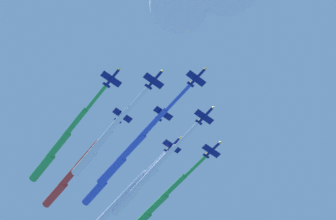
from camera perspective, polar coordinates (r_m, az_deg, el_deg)
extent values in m
cylinder|color=navy|center=(173.48, 3.69, 4.12)|extent=(4.40, 8.79, 1.15)
cone|color=yellow|center=(172.13, 4.80, 5.30)|extent=(1.49, 1.61, 1.09)
cylinder|color=black|center=(174.87, 2.66, 3.04)|extent=(1.02, 0.88, 0.86)
ellipsoid|color=black|center=(173.35, 4.10, 4.65)|extent=(1.44, 2.06, 0.71)
cube|color=navy|center=(173.59, 3.57, 3.99)|extent=(8.80, 5.62, 0.52)
cube|color=yellow|center=(175.05, 4.51, 3.29)|extent=(1.51, 2.40, 0.13)
cube|color=yellow|center=(172.32, 2.61, 4.72)|extent=(1.51, 2.40, 0.13)
cube|color=navy|center=(174.58, 2.87, 3.26)|extent=(3.38, 2.21, 0.24)
cube|color=yellow|center=(175.42, 2.84, 3.40)|extent=(0.71, 1.38, 1.90)
cylinder|color=blue|center=(177.35, 1.05, 1.32)|extent=(7.61, 16.22, 1.46)
cylinder|color=blue|center=(182.82, -1.99, -1.78)|extent=(8.29, 16.49, 2.19)
cylinder|color=blue|center=(189.51, -4.66, -4.79)|extent=(8.97, 16.76, 2.92)
cylinder|color=blue|center=(197.07, -7.16, -7.57)|extent=(9.65, 17.03, 3.65)
cylinder|color=navy|center=(179.32, 4.69, -0.74)|extent=(4.18, 8.82, 1.11)
cone|color=yellow|center=(177.69, 5.75, 0.37)|extent=(1.45, 1.59, 1.06)
cylinder|color=black|center=(180.97, 3.72, -1.77)|extent=(0.99, 0.85, 0.84)
ellipsoid|color=black|center=(179.07, 5.09, -0.23)|extent=(1.38, 2.05, 0.69)
cube|color=navy|center=(179.46, 4.58, -0.87)|extent=(8.82, 5.46, 0.25)
cube|color=yellow|center=(181.01, 5.51, -1.50)|extent=(1.46, 2.40, 0.11)
cube|color=yellow|center=(178.09, 3.64, -0.20)|extent=(1.46, 2.40, 0.11)
cube|color=navy|center=(180.62, 3.92, -1.56)|extent=(3.38, 2.15, 0.14)
cube|color=yellow|center=(181.44, 3.90, -1.41)|extent=(0.62, 1.36, 1.90)
cylinder|color=white|center=(183.79, 2.22, -3.35)|extent=(7.10, 16.00, 1.42)
cylinder|color=white|center=(189.81, -0.61, -6.20)|extent=(7.76, 16.25, 2.13)
cylinder|color=white|center=(196.95, -3.12, -8.95)|extent=(8.43, 16.49, 2.84)
cylinder|color=white|center=(204.86, -5.47, -11.48)|extent=(9.09, 16.74, 3.55)
cylinder|color=navy|center=(171.29, -1.72, 3.84)|extent=(4.31, 8.81, 1.15)
cone|color=yellow|center=(169.60, -0.67, 5.05)|extent=(1.49, 1.61, 1.09)
cylinder|color=black|center=(172.99, -2.69, 2.73)|extent=(1.02, 0.87, 0.86)
ellipsoid|color=black|center=(171.03, -1.32, 4.38)|extent=(1.42, 2.06, 0.71)
cube|color=navy|center=(171.43, -1.83, 3.71)|extent=(8.81, 5.54, 0.52)
cube|color=yellow|center=(172.62, -0.83, 3.02)|extent=(1.48, 2.40, 0.13)
cube|color=yellow|center=(170.45, -2.86, 4.43)|extent=(1.48, 2.40, 0.13)
cube|color=navy|center=(172.63, -2.50, 2.96)|extent=(3.38, 2.18, 0.25)
cube|color=yellow|center=(173.48, -2.50, 3.10)|extent=(0.70, 1.38, 1.90)
cylinder|color=white|center=(175.52, -3.99, 1.24)|extent=(6.52, 13.89, 1.46)
cylinder|color=white|center=(180.82, -6.44, -1.44)|extent=(7.20, 14.15, 2.19)
cylinder|color=white|center=(186.98, -8.56, -4.07)|extent=(7.88, 14.42, 2.92)
cylinder|color=white|center=(193.76, -10.55, -6.52)|extent=(8.57, 14.68, 3.66)
cylinder|color=navy|center=(181.13, -0.50, -0.31)|extent=(4.22, 8.85, 1.17)
cone|color=yellow|center=(179.23, 0.49, 0.80)|extent=(1.49, 1.60, 1.11)
cylinder|color=black|center=(183.03, -1.42, -1.33)|extent=(1.03, 0.87, 0.87)
ellipsoid|color=black|center=(180.77, -0.12, 0.20)|extent=(1.41, 2.06, 0.73)
cube|color=navy|center=(181.30, -0.61, -0.43)|extent=(8.81, 5.45, 0.66)
cube|color=yellow|center=(182.72, 0.35, -1.03)|extent=(1.46, 2.40, 0.14)
cube|color=yellow|center=(180.06, -1.57, 0.20)|extent=(1.46, 2.40, 0.14)
cube|color=navy|center=(182.63, -1.23, -1.12)|extent=(3.38, 2.14, 0.30)
cube|color=yellow|center=(183.43, -1.24, -0.96)|extent=(0.71, 1.40, 1.90)
cylinder|color=blue|center=(185.96, -2.71, -2.78)|extent=(6.66, 14.75, 1.48)
cylinder|color=blue|center=(192.05, -5.15, -5.37)|extent=(7.36, 15.01, 2.23)
cylinder|color=blue|center=(199.05, -7.28, -7.88)|extent=(8.05, 15.27, 2.97)
cylinder|color=blue|center=(206.67, -9.27, -10.20)|extent=(8.75, 15.53, 3.71)
cylinder|color=navy|center=(187.39, 5.60, -5.07)|extent=(4.33, 8.80, 1.14)
cone|color=yellow|center=(185.58, 6.64, -4.05)|extent=(1.48, 1.60, 1.08)
cylinder|color=black|center=(189.19, 4.64, -6.00)|extent=(1.01, 0.87, 0.85)
ellipsoid|color=black|center=(187.04, 5.99, -4.59)|extent=(1.42, 2.06, 0.71)
cube|color=navy|center=(187.55, 5.49, -5.18)|extent=(8.81, 5.56, 0.44)
cube|color=yellow|center=(189.38, 6.36, -5.75)|extent=(1.49, 2.40, 0.13)
cube|color=yellow|center=(185.89, 4.61, -4.58)|extent=(1.49, 2.40, 0.13)
cube|color=navy|center=(188.82, 4.84, -5.81)|extent=(3.38, 2.19, 0.22)
cube|color=yellow|center=(189.58, 4.81, -5.64)|extent=(0.68, 1.37, 1.90)
cylinder|color=green|center=(191.97, 3.29, -7.31)|extent=(6.80, 14.53, 1.45)
cylinder|color=green|center=(197.70, 0.72, -9.66)|extent=(7.48, 14.79, 2.17)
cylinder|color=green|center=(204.40, -1.56, -11.94)|extent=(8.15, 15.05, 2.90)
cylinder|color=navy|center=(173.86, -7.09, 4.02)|extent=(4.21, 8.82, 1.12)
cone|color=yellow|center=(171.89, -6.13, 5.23)|extent=(1.46, 1.59, 1.07)
cylinder|color=black|center=(175.82, -7.97, 2.91)|extent=(1.00, 0.86, 0.84)
ellipsoid|color=black|center=(173.49, -6.70, 4.56)|extent=(1.39, 2.05, 0.70)
cube|color=navy|center=(174.03, -7.19, 3.89)|extent=(8.81, 5.48, 0.31)
cube|color=yellow|center=(174.82, -6.16, 3.21)|extent=(1.47, 2.40, 0.11)
cube|color=yellow|center=(173.44, -8.23, 4.60)|extent=(1.47, 2.40, 0.11)
cube|color=navy|center=(175.41, -7.79, 3.14)|extent=(3.38, 2.15, 0.17)
cube|color=yellow|center=(176.26, -7.76, 3.28)|extent=(0.64, 1.37, 1.90)
cylinder|color=green|center=(178.96, -9.25, 1.29)|extent=(6.86, 15.21, 1.43)
cylinder|color=green|center=(185.56, -11.66, -1.60)|extent=(7.53, 15.46, 2.14)
cylinder|color=green|center=(193.01, -13.72, -4.40)|extent=(8.20, 15.71, 2.86)
cylinder|color=green|center=(201.11, -15.62, -6.98)|extent=(8.86, 15.96, 3.57)
cylinder|color=navy|center=(189.34, 0.60, -4.51)|extent=(4.33, 8.80, 1.13)
cone|color=yellow|center=(187.28, 1.58, -3.51)|extent=(1.48, 1.60, 1.08)
cylinder|color=black|center=(191.38, -0.31, -5.43)|extent=(1.01, 0.87, 0.85)
ellipsoid|color=black|center=(188.91, 0.97, -4.04)|extent=(1.42, 2.05, 0.70)
cube|color=navy|center=(189.53, 0.49, -4.62)|extent=(8.81, 5.57, 0.40)
cube|color=yellow|center=(191.08, 1.39, -5.20)|extent=(1.49, 2.40, 0.12)
cube|color=yellow|center=(188.16, -0.42, -4.01)|extent=(1.49, 2.40, 0.12)
cube|color=navy|center=(190.96, -0.13, -5.24)|extent=(3.38, 2.19, 0.20)
cube|color=yellow|center=(191.74, -0.13, -5.08)|extent=(0.68, 1.37, 1.90)
cylinder|color=white|center=(194.68, -1.66, -6.80)|extent=(7.17, 15.42, 1.44)
cylinder|color=white|center=(201.48, -4.21, -9.24)|extent=(7.84, 15.68, 2.16)
cylinder|color=white|center=(209.23, -6.46, -11.59)|extent=(8.51, 15.95, 2.89)
cylinder|color=navy|center=(180.52, -5.67, -0.56)|extent=(4.31, 8.79, 1.12)
cone|color=yellow|center=(178.35, -4.72, 0.54)|extent=(1.46, 1.60, 1.06)
cylinder|color=black|center=(182.67, -6.56, -1.57)|extent=(1.00, 0.86, 0.84)
ellipsoid|color=black|center=(180.06, -5.29, -0.06)|extent=(1.41, 2.05, 0.69)
cube|color=navy|center=(180.72, -5.78, -0.68)|extent=(8.81, 5.57, 0.29)
cube|color=yellow|center=(181.76, -4.80, -1.33)|extent=(1.49, 2.40, 0.11)
cube|color=yellow|center=(179.87, -6.76, -0.01)|extent=(1.49, 2.40, 0.11)
cube|color=navy|center=(182.22, -6.38, -1.36)|extent=(3.38, 2.19, 0.16)
cube|color=yellow|center=(183.04, -6.35, -1.21)|extent=(0.65, 1.36, 1.90)
cylinder|color=red|center=(185.98, -7.81, -3.00)|extent=(6.89, 14.79, 1.42)
cylinder|color=red|center=(192.80, -10.16, -5.54)|extent=(7.56, 15.04, 2.14)
cylinder|color=red|center=(200.43, -12.20, -8.00)|extent=(8.22, 15.30, 2.85)
cylinder|color=red|center=(208.64, -14.09, -10.27)|extent=(8.89, 15.56, 3.56)
sphere|color=white|center=(179.34, 1.40, 13.18)|extent=(23.11, 23.11, 23.11)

